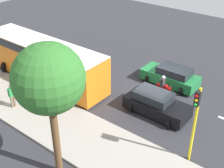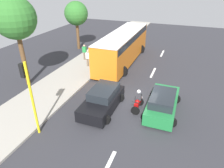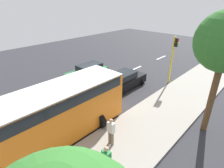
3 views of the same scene
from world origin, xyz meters
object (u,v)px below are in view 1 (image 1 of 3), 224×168
car_black (156,104)px  street_tree_center (49,80)px  traffic_light_corner (195,116)px  city_bus (44,59)px  motorcycle (164,87)px  pedestrian_near_signal (42,95)px  pedestrian_by_tree (12,95)px  car_green (171,76)px

car_black → street_tree_center: size_ratio=0.60×
car_black → traffic_light_corner: bearing=53.8°
city_bus → motorcycle: size_ratio=7.19×
street_tree_center → pedestrian_near_signal: bearing=-122.8°
car_black → pedestrian_near_signal: bearing=-55.8°
car_black → pedestrian_near_signal: size_ratio=2.52×
car_black → city_bus: size_ratio=0.39×
pedestrian_by_tree → street_tree_center: bearing=72.7°
traffic_light_corner → pedestrian_by_tree: bearing=-76.3°
city_bus → car_black: bearing=99.3°
motorcycle → street_tree_center: bearing=-2.5°
motorcycle → traffic_light_corner: 7.03m
pedestrian_near_signal → street_tree_center: size_ratio=0.24×
pedestrian_near_signal → pedestrian_by_tree: 1.97m
car_black → car_green: size_ratio=0.98×
city_bus → pedestrian_near_signal: 4.03m
traffic_light_corner → street_tree_center: bearing=-44.9°
city_bus → motorcycle: (-3.81, 8.32, -1.20)m
car_green → pedestrian_near_signal: size_ratio=2.57×
car_black → street_tree_center: 8.98m
car_green → city_bus: city_bus is taller
motorcycle → street_tree_center: 10.96m
car_green → motorcycle: motorcycle is taller
city_bus → traffic_light_corner: traffic_light_corner is taller
car_green → pedestrian_by_tree: bearing=-35.7°
car_black → street_tree_center: street_tree_center is taller
street_tree_center → car_green: bearing=179.3°
motorcycle → pedestrian_near_signal: bearing=-39.9°
pedestrian_near_signal → street_tree_center: street_tree_center is taller
traffic_light_corner → car_black: bearing=-126.2°
pedestrian_near_signal → motorcycle: bearing=140.1°
motorcycle → city_bus: bearing=-65.4°
car_green → street_tree_center: street_tree_center is taller
pedestrian_near_signal → pedestrian_by_tree: bearing=-52.3°
motorcycle → car_green: bearing=-169.4°
car_green → motorcycle: 1.65m
traffic_light_corner → city_bus: bearing=-95.3°
city_bus → street_tree_center: street_tree_center is taller
pedestrian_near_signal → traffic_light_corner: 10.19m
car_green → pedestrian_near_signal: bearing=-32.4°
car_green → traffic_light_corner: (6.60, 4.70, 2.22)m
car_black → city_bus: city_bus is taller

